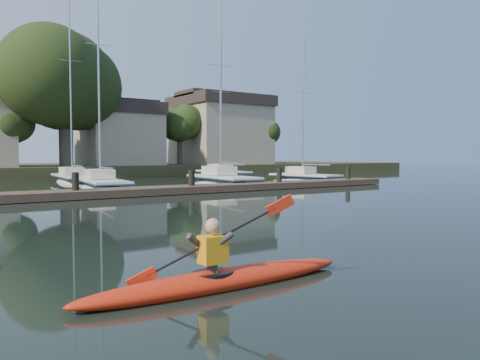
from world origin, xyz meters
TOP-DOWN VIEW (x-y plane):
  - ground at (0.00, 0.00)m, footprint 160.00×160.00m
  - kayak at (-5.28, -1.92)m, footprint 4.57×1.00m
  - dock at (0.00, 14.00)m, footprint 34.00×2.00m
  - sailboat_2 at (-0.17, 19.03)m, footprint 3.01×8.84m
  - sailboat_3 at (7.48, 17.98)m, footprint 3.03×8.60m
  - sailboat_4 at (14.58, 17.82)m, footprint 2.74×6.95m
  - sailboat_6 at (0.25, 26.50)m, footprint 2.73×9.51m
  - sailboat_7 at (13.27, 27.00)m, footprint 2.64×8.26m
  - shore at (1.61, 40.29)m, footprint 90.00×25.25m

SIDE VIEW (x-z plane):
  - sailboat_3 at x=7.48m, z-range -6.99..6.59m
  - sailboat_7 at x=13.27m, z-range -6.76..6.37m
  - sailboat_4 at x=14.58m, z-range -5.94..5.57m
  - sailboat_2 at x=-0.17m, z-range -7.35..6.99m
  - sailboat_6 at x=0.25m, z-range -7.63..7.28m
  - ground at x=0.00m, z-range 0.00..0.00m
  - kayak at x=-5.28m, z-range -0.55..0.91m
  - dock at x=0.00m, z-range -0.70..1.10m
  - shore at x=1.61m, z-range -3.15..9.60m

